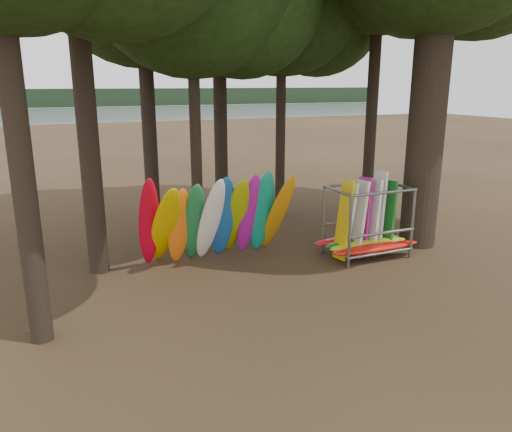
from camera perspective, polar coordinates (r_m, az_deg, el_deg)
name	(u,v)px	position (r m, az deg, el deg)	size (l,w,h in m)	color
ground	(300,272)	(14.75, 5.10, -6.35)	(120.00, 120.00, 0.00)	#47331E
lake	(94,123)	(72.58, -18.02, 10.07)	(160.00, 160.00, 0.00)	gray
far_shore	(71,98)	(122.31, -20.40, 12.54)	(160.00, 4.00, 4.00)	black
kayak_row	(216,219)	(15.17, -4.65, -0.37)	(4.69, 2.29, 2.98)	red
storage_rack	(367,224)	(16.12, 12.56, -0.93)	(3.18, 1.60, 2.66)	slate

